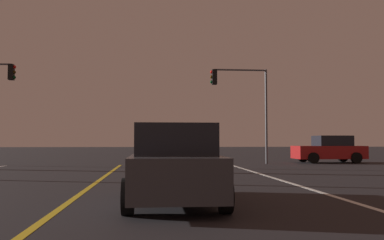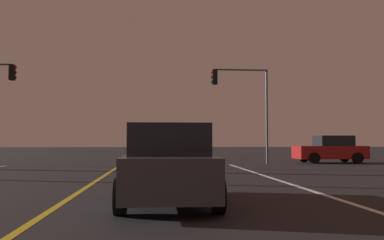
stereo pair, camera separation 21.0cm
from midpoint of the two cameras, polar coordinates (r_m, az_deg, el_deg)
lane_edge_right at (r=9.27m, az=23.30°, el=-11.06°), size 0.16×31.11×0.01m
lane_center_divider at (r=8.45m, az=-18.58°, el=-11.97°), size 0.16×31.11×0.01m
car_crossing_side at (r=27.19m, az=18.88°, el=-3.92°), size 4.30×2.02×1.70m
car_lead_same_lane at (r=8.93m, az=-2.67°, el=-6.34°), size 2.02×4.30×1.70m
traffic_light_near_right at (r=24.85m, az=6.96°, el=3.71°), size 3.48×0.36×5.69m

